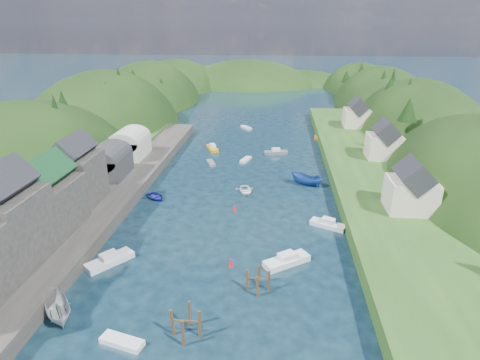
# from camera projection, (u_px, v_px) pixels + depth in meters

# --- Properties ---
(ground) EXTENTS (600.00, 600.00, 0.00)m
(ground) POSITION_uv_depth(u_px,v_px,m) (249.00, 161.00, 91.84)
(ground) COLOR black
(ground) RESTS_ON ground
(hillside_left) EXTENTS (44.00, 245.56, 52.00)m
(hillside_left) POSITION_uv_depth(u_px,v_px,m) (108.00, 155.00, 121.89)
(hillside_left) COLOR black
(hillside_left) RESTS_ON ground
(hillside_right) EXTENTS (36.00, 245.56, 48.00)m
(hillside_right) POSITION_uv_depth(u_px,v_px,m) (413.00, 162.00, 113.74)
(hillside_right) COLOR black
(hillside_right) RESTS_ON ground
(far_hills) EXTENTS (103.00, 68.00, 44.00)m
(far_hills) POSITION_uv_depth(u_px,v_px,m) (269.00, 104.00, 210.41)
(far_hills) COLOR black
(far_hills) RESTS_ON ground
(hill_trees) EXTENTS (89.37, 146.46, 12.74)m
(hill_trees) POSITION_uv_depth(u_px,v_px,m) (256.00, 101.00, 100.52)
(hill_trees) COLOR black
(hill_trees) RESTS_ON ground
(quay_left) EXTENTS (12.00, 110.00, 2.00)m
(quay_left) POSITION_uv_depth(u_px,v_px,m) (90.00, 210.00, 65.84)
(quay_left) COLOR #2D2B28
(quay_left) RESTS_ON ground
(terrace_left_grass) EXTENTS (12.00, 110.00, 2.50)m
(terrace_left_grass) POSITION_uv_depth(u_px,v_px,m) (49.00, 207.00, 66.36)
(terrace_left_grass) COLOR #234719
(terrace_left_grass) RESTS_ON ground
(quayside_buildings) EXTENTS (8.00, 35.84, 12.90)m
(quayside_buildings) POSITION_uv_depth(u_px,v_px,m) (22.00, 213.00, 51.17)
(quayside_buildings) COLOR #2D2B28
(quayside_buildings) RESTS_ON quay_left
(boat_sheds) EXTENTS (7.00, 21.00, 7.50)m
(boat_sheds) POSITION_uv_depth(u_px,v_px,m) (119.00, 150.00, 82.00)
(boat_sheds) COLOR #2D2D30
(boat_sheds) RESTS_ON quay_left
(terrace_right) EXTENTS (16.00, 120.00, 2.40)m
(terrace_right) POSITION_uv_depth(u_px,v_px,m) (370.00, 175.00, 79.94)
(terrace_right) COLOR #234719
(terrace_right) RESTS_ON ground
(right_bank_cottages) EXTENTS (9.00, 59.24, 8.41)m
(right_bank_cottages) POSITION_uv_depth(u_px,v_px,m) (379.00, 142.00, 85.67)
(right_bank_cottages) COLOR beige
(right_bank_cottages) RESTS_ON terrace_right
(piling_cluster_near) EXTENTS (3.35, 3.12, 3.81)m
(piling_cluster_near) POSITION_uv_depth(u_px,v_px,m) (186.00, 325.00, 40.39)
(piling_cluster_near) COLOR #382314
(piling_cluster_near) RESTS_ON ground
(piling_cluster_far) EXTENTS (3.02, 2.84, 3.28)m
(piling_cluster_far) POSITION_uv_depth(u_px,v_px,m) (258.00, 282.00, 47.48)
(piling_cluster_far) COLOR #382314
(piling_cluster_far) RESTS_ON ground
(channel_buoy_near) EXTENTS (0.70, 0.70, 1.10)m
(channel_buoy_near) POSITION_uv_depth(u_px,v_px,m) (231.00, 263.00, 52.28)
(channel_buoy_near) COLOR #B30E14
(channel_buoy_near) RESTS_ON ground
(channel_buoy_far) EXTENTS (0.70, 0.70, 1.10)m
(channel_buoy_far) POSITION_uv_depth(u_px,v_px,m) (235.00, 208.00, 67.48)
(channel_buoy_far) COLOR #B30E14
(channel_buoy_far) RESTS_ON ground
(moored_boats) EXTENTS (37.17, 89.98, 2.44)m
(moored_boats) POSITION_uv_depth(u_px,v_px,m) (225.00, 205.00, 68.21)
(moored_boats) COLOR silver
(moored_boats) RESTS_ON ground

